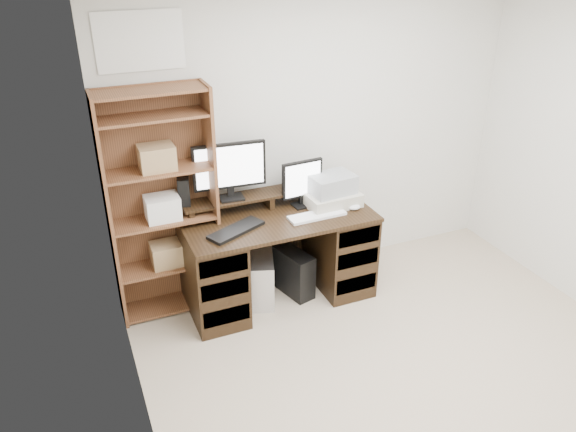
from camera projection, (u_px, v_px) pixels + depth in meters
room at (478, 244)px, 2.99m from camera, size 3.54×4.04×2.54m
desk at (278, 256)px, 4.56m from camera, size 1.50×0.70×0.75m
riser_shelf at (268, 195)px, 4.52m from camera, size 1.40×0.22×0.12m
monitor_wide at (230, 168)px, 4.30m from camera, size 0.57×0.16×0.45m
monitor_small at (302, 182)px, 4.48m from camera, size 0.35×0.14×0.38m
speaker at (184, 192)px, 4.25m from camera, size 0.10×0.10×0.22m
keyboard_black at (236, 230)px, 4.16m from camera, size 0.48×0.33×0.03m
keyboard_white at (317, 215)px, 4.38m from camera, size 0.46×0.15×0.02m
mouse at (355, 207)px, 4.49m from camera, size 0.12×0.10×0.04m
printer at (331, 198)px, 4.56m from camera, size 0.44×0.34×0.11m
basket at (332, 184)px, 4.50m from camera, size 0.38×0.29×0.15m
tower_silver at (262, 278)px, 4.60m from camera, size 0.30×0.44×0.41m
tower_black at (293, 272)px, 4.70m from camera, size 0.26×0.42×0.39m
bookshelf at (162, 204)px, 4.20m from camera, size 0.80×0.30×1.80m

